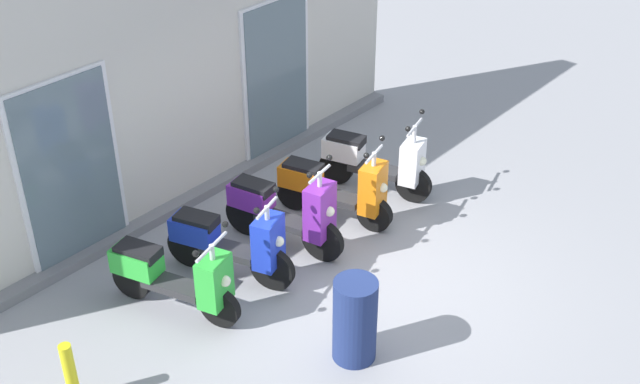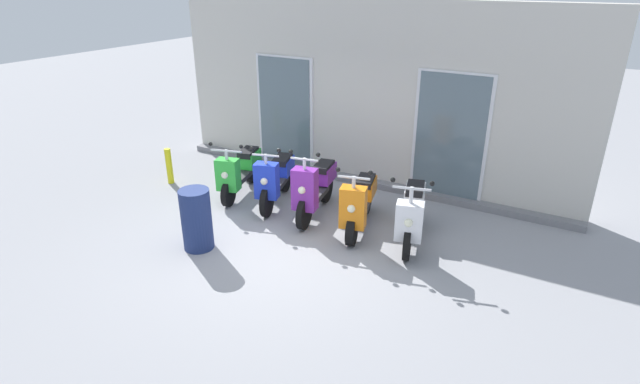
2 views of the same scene
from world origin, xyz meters
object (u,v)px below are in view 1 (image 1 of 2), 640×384
scooter_orange (336,188)px  trash_bin (355,320)px  curb_bollard (70,374)px  scooter_purple (286,211)px  scooter_white (376,160)px  scooter_green (174,276)px  scooter_blue (231,242)px

scooter_orange → trash_bin: (-1.81, -1.73, 0.00)m
scooter_orange → curb_bollard: bearing=-178.6°
scooter_purple → scooter_orange: size_ratio=1.03×
scooter_purple → scooter_white: (1.71, -0.05, -0.03)m
scooter_green → scooter_orange: scooter_orange is taller
scooter_blue → scooter_white: size_ratio=1.00×
scooter_orange → scooter_green: bearing=176.1°
scooter_green → scooter_blue: bearing=-1.7°
scooter_orange → scooter_white: 0.86m
scooter_purple → trash_bin: 2.04m
scooter_white → trash_bin: 3.19m
scooter_blue → scooter_purple: (0.84, -0.07, 0.03)m
scooter_green → scooter_purple: scooter_purple is taller
scooter_green → trash_bin: (0.69, -1.90, -0.00)m
curb_bollard → scooter_orange: bearing=1.4°
scooter_purple → scooter_orange: scooter_purple is taller
scooter_green → scooter_white: 3.36m
curb_bollard → scooter_blue: bearing=6.0°
scooter_purple → trash_bin: size_ratio=1.73×
scooter_blue → scooter_purple: scooter_purple is taller
scooter_green → trash_bin: bearing=-70.0°
scooter_blue → trash_bin: (-0.12, -1.87, -0.02)m
scooter_green → scooter_orange: 2.51m
scooter_orange → scooter_white: size_ratio=1.00×
scooter_orange → scooter_white: scooter_white is taller
scooter_blue → scooter_white: (2.55, -0.13, -0.00)m
trash_bin → curb_bollard: bearing=143.6°
scooter_blue → scooter_green: bearing=178.3°
scooter_green → scooter_blue: size_ratio=0.99×
scooter_blue → scooter_purple: 0.84m
scooter_white → curb_bollard: (-4.88, -0.12, -0.13)m
scooter_purple → trash_bin: bearing=-118.0°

